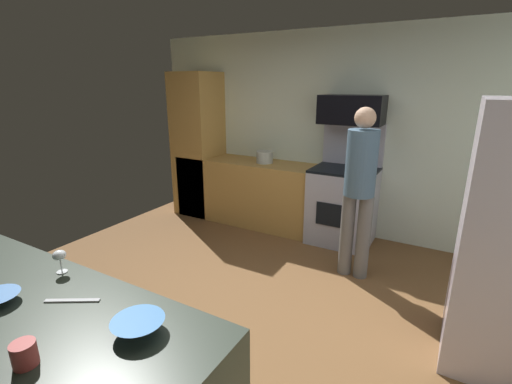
# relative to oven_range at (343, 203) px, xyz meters

# --- Properties ---
(ground_plane) EXTENTS (5.20, 4.80, 0.02)m
(ground_plane) POSITION_rel_oven_range_xyz_m (-0.36, -1.97, -0.52)
(ground_plane) COLOR brown
(wall_back) EXTENTS (5.20, 0.12, 2.60)m
(wall_back) POSITION_rel_oven_range_xyz_m (-0.36, 0.37, 0.79)
(wall_back) COLOR silver
(wall_back) RESTS_ON ground
(lower_cabinet_run) EXTENTS (2.40, 0.60, 0.90)m
(lower_cabinet_run) POSITION_rel_oven_range_xyz_m (-1.26, 0.01, -0.06)
(lower_cabinet_run) COLOR #B98A45
(lower_cabinet_run) RESTS_ON ground
(cabinet_column) EXTENTS (0.60, 0.60, 2.10)m
(cabinet_column) POSITION_rel_oven_range_xyz_m (-2.26, 0.01, 0.54)
(cabinet_column) COLOR #B98A45
(cabinet_column) RESTS_ON ground
(oven_range) EXTENTS (0.76, 0.65, 1.48)m
(oven_range) POSITION_rel_oven_range_xyz_m (0.00, 0.00, 0.00)
(oven_range) COLOR #AEAFC3
(oven_range) RESTS_ON ground
(microwave) EXTENTS (0.74, 0.38, 0.34)m
(microwave) POSITION_rel_oven_range_xyz_m (0.00, 0.09, 1.13)
(microwave) COLOR black
(microwave) RESTS_ON oven_range
(person_cook) EXTENTS (0.31, 0.30, 1.74)m
(person_cook) POSITION_rel_oven_range_xyz_m (0.36, -0.78, 0.46)
(person_cook) COLOR slate
(person_cook) RESTS_ON ground
(counter_island) EXTENTS (2.14, 0.80, 0.90)m
(counter_island) POSITION_rel_oven_range_xyz_m (-0.60, -3.47, -0.06)
(counter_island) COLOR #2A3429
(counter_island) RESTS_ON ground
(mixing_bowl_small) EXTENTS (0.23, 0.23, 0.06)m
(mixing_bowl_small) POSITION_rel_oven_range_xyz_m (0.06, -3.33, 0.42)
(mixing_bowl_small) COLOR #2E6BB0
(mixing_bowl_small) RESTS_ON counter_island
(wine_glass_mid) EXTENTS (0.07, 0.07, 0.14)m
(wine_glass_mid) POSITION_rel_oven_range_xyz_m (-0.73, -3.18, 0.49)
(wine_glass_mid) COLOR silver
(wine_glass_mid) RESTS_ON counter_island
(mug_coffee) EXTENTS (0.09, 0.09, 0.10)m
(mug_coffee) POSITION_rel_oven_range_xyz_m (-0.18, -3.68, 0.44)
(mug_coffee) COLOR #993734
(mug_coffee) RESTS_ON counter_island
(knife_chef) EXTENTS (0.25, 0.16, 0.01)m
(knife_chef) POSITION_rel_oven_range_xyz_m (-0.41, -3.33, 0.39)
(knife_chef) COLOR #B7BABF
(knife_chef) RESTS_ON counter_island
(stock_pot) EXTENTS (0.23, 0.23, 0.16)m
(stock_pot) POSITION_rel_oven_range_xyz_m (-1.12, 0.01, 0.47)
(stock_pot) COLOR #B4BCB8
(stock_pot) RESTS_ON lower_cabinet_run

